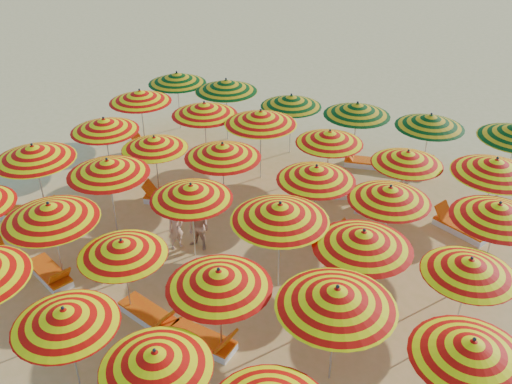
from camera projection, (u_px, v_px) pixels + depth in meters
ground at (249, 245)px, 17.19m from camera, size 120.00×120.00×0.00m
umbrella_2 at (65, 317)px, 11.57m from camera, size 2.52×2.52×2.36m
umbrella_3 at (155, 359)px, 10.65m from camera, size 2.70×2.70×2.32m
umbrella_7 at (50, 212)px, 14.48m from camera, size 3.30×3.30×2.64m
umbrella_8 at (122, 248)px, 13.65m from camera, size 2.78×2.78×2.32m
umbrella_9 at (219, 279)px, 12.39m from camera, size 2.56×2.56×2.51m
umbrella_10 at (337, 297)px, 11.63m from camera, size 3.08×3.08×2.71m
umbrella_11 at (472, 349)px, 10.69m from camera, size 2.34×2.34×2.47m
umbrella_12 at (33, 153)px, 17.32m from camera, size 3.07×3.07×2.66m
umbrella_13 at (108, 167)px, 16.67m from camera, size 2.76×2.76×2.58m
umbrella_14 at (191, 192)px, 15.67m from camera, size 2.60×2.60×2.46m
umbrella_15 at (280, 212)px, 14.39m from camera, size 2.69×2.69×2.70m
umbrella_16 at (363, 239)px, 13.55m from camera, size 3.18×3.18×2.58m
umbrella_17 at (470, 267)px, 13.00m from camera, size 2.35×2.35×2.34m
umbrella_18 at (104, 125)px, 19.48m from camera, size 2.48×2.48×2.48m
umbrella_19 at (154, 143)px, 18.59m from camera, size 2.26×2.26×2.32m
umbrella_20 at (223, 151)px, 17.63m from camera, size 2.93×2.93×2.56m
umbrella_21 at (316, 173)px, 16.54m from camera, size 2.99×2.99×2.48m
umbrella_22 at (390, 194)px, 15.60m from camera, size 2.79×2.79×2.44m
umbrella_23 at (498, 211)px, 14.65m from camera, size 2.79×2.79×2.55m
umbrella_24 at (140, 96)px, 21.67m from camera, size 2.51×2.51×2.52m
umbrella_25 at (204, 109)px, 20.52m from camera, size 2.77×2.77×2.55m
umbrella_26 at (261, 118)px, 19.58m from camera, size 2.72×2.72×2.67m
umbrella_27 at (330, 137)px, 18.80m from camera, size 2.64×2.64×2.40m
umbrella_28 at (408, 158)px, 17.59m from camera, size 2.77×2.77×2.37m
umbrella_29 at (496, 166)px, 16.54m from camera, size 3.07×3.07×2.66m
umbrella_30 at (177, 78)px, 23.38m from camera, size 2.44×2.44×2.53m
umbrella_31 at (226, 85)px, 22.41m from camera, size 3.29×3.29×2.62m
umbrella_32 at (291, 101)px, 21.43m from camera, size 2.48×2.48×2.45m
umbrella_33 at (357, 109)px, 20.47m from camera, size 2.54×2.54×2.56m
umbrella_34 at (430, 121)px, 19.65m from camera, size 2.80×2.80×2.53m
lounger_2 at (3, 262)px, 16.25m from camera, size 1.82×1.20×0.69m
lounger_3 at (50, 274)px, 15.78m from camera, size 1.83×1.16×0.69m
lounger_4 at (150, 315)px, 14.38m from camera, size 1.82×0.98×0.69m
lounger_5 at (203, 340)px, 13.64m from camera, size 1.78×0.73×0.69m
lounger_7 at (30, 213)px, 18.46m from camera, size 1.82×1.19×0.69m
lounger_8 at (169, 198)px, 19.24m from camera, size 1.82×1.00×0.69m
lounger_9 at (332, 234)px, 17.44m from camera, size 1.83×1.05×0.69m
lounger_10 at (363, 245)px, 16.92m from camera, size 1.80×0.86×0.69m
lounger_11 at (155, 148)px, 22.48m from camera, size 1.82×0.98×0.69m
lounger_12 at (340, 192)px, 19.60m from camera, size 1.82×1.26×0.69m
lounger_13 at (380, 209)px, 18.66m from camera, size 1.81×0.87×0.69m
lounger_14 at (460, 228)px, 17.73m from camera, size 1.82×1.25×0.69m
lounger_15 at (366, 162)px, 21.46m from camera, size 1.82×0.94×0.69m
lounger_16 at (409, 168)px, 21.07m from camera, size 1.79×0.80×0.69m
beachgoer_a at (176, 229)px, 16.78m from camera, size 0.51×0.58×1.32m
beachgoer_b at (199, 228)px, 16.71m from camera, size 0.76×0.63×1.43m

